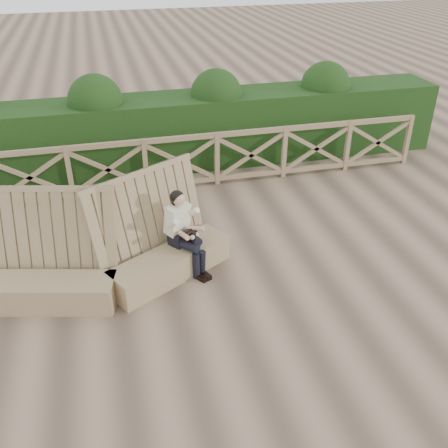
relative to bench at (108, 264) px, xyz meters
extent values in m
plane|color=brown|center=(1.60, -0.55, -0.39)|extent=(60.00, 60.00, 0.00)
cube|color=olive|center=(-0.88, -0.19, -0.18)|extent=(1.99, 0.96, 0.41)
cube|color=olive|center=(-0.81, 0.07, 0.40)|extent=(1.98, 0.90, 1.53)
cube|color=olive|center=(0.90, 0.04, -0.18)|extent=(1.93, 1.38, 0.41)
cube|color=olive|center=(0.76, 0.28, 0.40)|extent=(1.89, 1.33, 1.53)
cube|color=black|center=(1.11, 0.26, 0.13)|extent=(0.40, 0.38, 0.20)
cube|color=beige|center=(1.08, 0.30, 0.44)|extent=(0.45, 0.43, 0.48)
sphere|color=tan|center=(1.11, 0.26, 0.78)|extent=(0.27, 0.27, 0.19)
sphere|color=black|center=(1.09, 0.29, 0.80)|extent=(0.29, 0.29, 0.21)
cylinder|color=black|center=(1.15, 0.06, 0.11)|extent=(0.36, 0.42, 0.14)
cylinder|color=black|center=(1.26, 0.16, 0.17)|extent=(0.36, 0.42, 0.15)
cylinder|color=black|center=(1.26, -0.11, -0.18)|extent=(0.15, 0.15, 0.41)
cylinder|color=black|center=(1.36, -0.06, -0.18)|extent=(0.15, 0.15, 0.41)
cube|color=black|center=(1.31, -0.17, -0.35)|extent=(0.19, 0.22, 0.07)
cube|color=black|center=(1.40, -0.13, -0.35)|extent=(0.19, 0.22, 0.07)
cube|color=black|center=(1.22, 0.14, 0.22)|extent=(0.26, 0.24, 0.15)
cube|color=black|center=(1.29, 0.01, 0.27)|extent=(0.10, 0.10, 0.11)
cube|color=#8C7851|center=(1.60, 2.95, 0.66)|extent=(10.10, 0.07, 0.10)
cube|color=#8C7851|center=(1.60, 2.95, -0.27)|extent=(10.10, 0.07, 0.10)
cube|color=black|center=(1.60, 4.15, 0.36)|extent=(12.00, 1.20, 1.50)
camera|label=1|loc=(0.17, -6.07, 4.13)|focal=40.00mm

